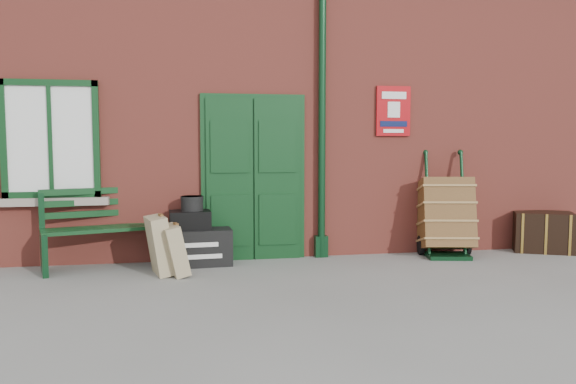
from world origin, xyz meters
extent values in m
plane|color=gray|center=(0.00, 0.00, 0.00)|extent=(80.00, 80.00, 0.00)
cube|color=#AA4436|center=(0.00, 3.50, 2.00)|extent=(10.00, 4.00, 4.00)
cube|color=#0E3416|center=(-0.30, 1.46, 1.10)|extent=(1.42, 0.12, 2.32)
cube|color=white|center=(-2.90, 1.45, 1.65)|extent=(1.20, 0.08, 1.50)
cylinder|color=black|center=(0.65, 1.42, 2.00)|extent=(0.10, 0.10, 4.00)
cube|color=#A70B10|center=(1.70, 1.47, 2.05)|extent=(0.50, 0.03, 0.70)
cube|color=#0E3416|center=(-2.14, 1.25, 0.51)|extent=(1.77, 0.91, 0.05)
cube|color=#0E3416|center=(-2.21, 1.49, 0.83)|extent=(1.65, 0.51, 0.46)
cube|color=black|center=(-2.93, 1.02, 0.26)|extent=(0.21, 0.51, 0.51)
cube|color=black|center=(-1.35, 1.48, 0.26)|extent=(0.21, 0.51, 0.51)
cube|color=black|center=(-1.11, 1.25, 0.24)|extent=(0.98, 0.58, 0.48)
cube|color=black|center=(-1.16, 1.25, 0.60)|extent=(0.55, 0.41, 0.24)
cylinder|color=black|center=(-1.13, 1.25, 0.81)|extent=(0.30, 0.30, 0.19)
cube|color=tan|center=(-1.53, 0.76, 0.36)|extent=(0.41, 0.56, 0.72)
cube|color=tan|center=(-1.35, 0.66, 0.31)|extent=(0.40, 0.51, 0.62)
cube|color=black|center=(2.38, 1.05, 0.03)|extent=(0.64, 0.52, 0.06)
cylinder|color=black|center=(2.17, 1.30, 0.74)|extent=(0.13, 0.41, 1.45)
cylinder|color=black|center=(2.66, 1.20, 0.74)|extent=(0.13, 0.41, 1.45)
cylinder|color=black|center=(2.10, 1.34, 0.14)|extent=(0.11, 0.28, 0.27)
cylinder|color=black|center=(2.75, 1.21, 0.14)|extent=(0.11, 0.28, 0.27)
cube|color=brown|center=(2.41, 1.23, 0.60)|extent=(0.85, 0.89, 1.08)
cube|color=black|center=(3.97, 1.25, 0.29)|extent=(0.96, 0.82, 0.59)
camera|label=1|loc=(-1.20, -6.15, 1.60)|focal=35.00mm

